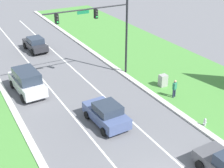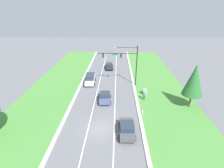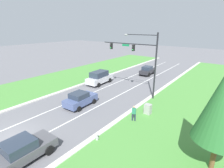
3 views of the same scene
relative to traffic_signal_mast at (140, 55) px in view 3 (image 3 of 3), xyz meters
name	(u,v)px [view 3 (image 3 of 3)]	position (x,y,z in m)	size (l,w,h in m)	color
ground_plane	(13,137)	(-3.80, -15.02, -5.57)	(160.00, 160.00, 0.00)	slate
curb_strip_right	(53,167)	(1.85, -15.02, -5.50)	(0.50, 90.00, 0.15)	beige
lane_stripe_inner_left	(4,130)	(-5.60, -15.02, -5.57)	(0.14, 81.00, 0.01)	white
lane_stripe_inner_right	(24,145)	(-2.00, -15.02, -5.57)	(0.14, 81.00, 0.01)	white
traffic_signal_mast	(140,55)	(0.00, 0.00, 0.00)	(8.14, 0.41, 8.39)	black
slate_blue_sedan	(80,99)	(-3.79, -7.14, -4.73)	(2.23, 4.21, 1.69)	#475684
silver_suv	(99,77)	(-7.52, 0.64, -4.49)	(2.36, 5.10, 2.12)	silver
graphite_sedan	(23,150)	(-0.34, -15.82, -4.72)	(2.16, 4.39, 1.69)	#4C4C51
charcoal_sedan	(147,70)	(-3.79, 10.68, -4.72)	(2.14, 4.36, 1.69)	#28282D
utility_cabinet	(148,109)	(3.61, -4.32, -4.98)	(0.70, 0.60, 1.18)	#9E9E99
pedestrian	(134,113)	(3.15, -6.49, -4.64)	(0.43, 0.33, 1.69)	#232842
fire_hydrant	(97,137)	(2.31, -11.04, -5.23)	(0.34, 0.20, 0.70)	#B7B7BC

